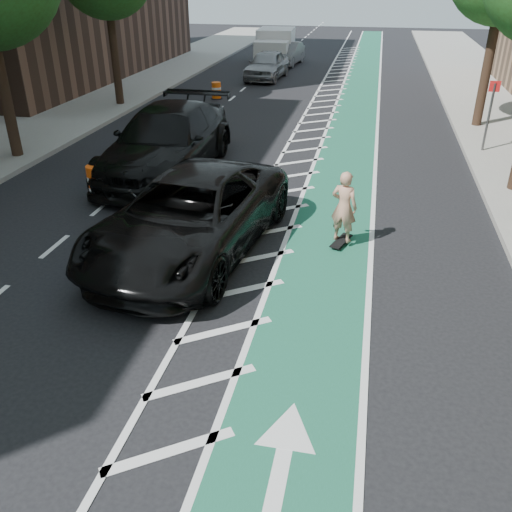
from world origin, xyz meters
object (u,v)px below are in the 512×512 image
(skateboarder, at_px, (344,207))
(suv_far, at_px, (167,141))
(suv_near, at_px, (190,215))
(barrel_a, at_px, (98,184))

(skateboarder, height_order, suv_far, suv_far)
(skateboarder, relative_size, suv_far, 0.24)
(suv_near, xyz_separation_m, suv_far, (-2.40, 5.07, 0.11))
(barrel_a, bearing_deg, suv_far, 66.47)
(skateboarder, height_order, suv_near, skateboarder)
(suv_far, bearing_deg, skateboarder, -35.42)
(suv_near, distance_m, suv_far, 5.61)
(suv_far, distance_m, barrel_a, 2.84)
(suv_near, bearing_deg, suv_far, 122.83)
(suv_near, distance_m, barrel_a, 4.34)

